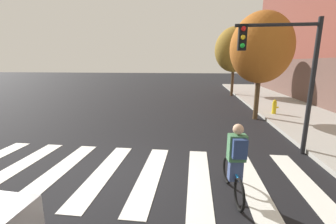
{
  "coord_description": "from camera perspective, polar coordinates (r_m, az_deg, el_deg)",
  "views": [
    {
      "loc": [
        1.84,
        -5.25,
        2.9
      ],
      "look_at": [
        0.89,
        2.57,
        1.15
      ],
      "focal_mm": 23.68,
      "sensor_mm": 36.0,
      "label": 1
    }
  ],
  "objects": [
    {
      "name": "traffic_light_near",
      "position": [
        7.75,
        28.01,
        10.8
      ],
      "size": [
        2.47,
        0.28,
        4.2
      ],
      "color": "black",
      "rests_on": "ground"
    },
    {
      "name": "ground_plane",
      "position": [
        6.27,
        -11.38,
        -15.29
      ],
      "size": [
        120.0,
        120.0,
        0.0
      ],
      "primitive_type": "plane",
      "color": "black"
    },
    {
      "name": "street_tree_near",
      "position": [
        12.28,
        22.84,
        14.91
      ],
      "size": [
        3.01,
        3.01,
        5.35
      ],
      "color": "#4C3823",
      "rests_on": "ground"
    },
    {
      "name": "cyclist",
      "position": [
        5.03,
        16.96,
        -12.2
      ],
      "size": [
        0.38,
        1.71,
        1.69
      ],
      "color": "black",
      "rests_on": "ground"
    },
    {
      "name": "street_tree_mid",
      "position": [
        20.81,
        16.68,
        15.11
      ],
      "size": [
        3.35,
        3.35,
        5.96
      ],
      "color": "#4C3823",
      "rests_on": "ground"
    },
    {
      "name": "crosswalk_stripes",
      "position": [
        6.24,
        -10.57,
        -15.32
      ],
      "size": [
        9.5,
        3.5,
        0.01
      ],
      "color": "silver",
      "rests_on": "ground"
    },
    {
      "name": "fire_hydrant",
      "position": [
        13.55,
        25.71,
        1.2
      ],
      "size": [
        0.33,
        0.22,
        0.78
      ],
      "color": "gold",
      "rests_on": "sidewalk"
    }
  ]
}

